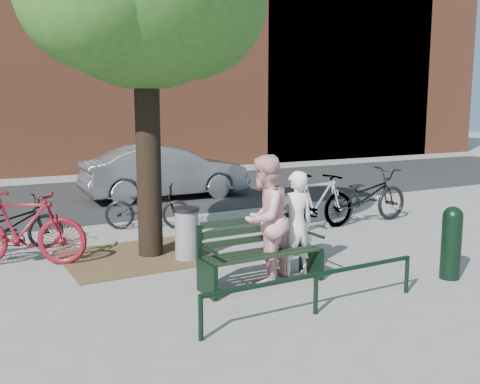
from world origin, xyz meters
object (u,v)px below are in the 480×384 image
litter_bin (187,233)px  bollard (451,240)px  person_left (296,224)px  park_bench (259,250)px  person_right (265,219)px  parked_car (165,172)px  bicycle_c (148,207)px

litter_bin → bollard: bearing=-43.9°
litter_bin → person_left: bearing=-56.0°
park_bench → person_right: size_ratio=0.97×
park_bench → person_right: 0.44m
park_bench → litter_bin: park_bench is taller
person_left → litter_bin: 1.88m
parked_car → bollard: bearing=-171.2°
bollard → parked_car: parked_car is taller
litter_bin → parked_car: bearing=71.5°
park_bench → person_left: bearing=6.1°
park_bench → bicycle_c: size_ratio=1.00×
bicycle_c → park_bench: bearing=-150.9°
bollard → bicycle_c: size_ratio=0.60×
bollard → person_right: bearing=152.6°
person_left → person_right: size_ratio=0.86×
person_left → bollard: person_left is taller
person_right → bicycle_c: person_right is taller
person_left → bicycle_c: 4.05m
person_left → litter_bin: (-1.04, 1.54, -0.34)m
park_bench → bollard: 2.75m
park_bench → person_right: (0.13, 0.07, 0.41)m
park_bench → parked_car: size_ratio=0.39×
bollard → litter_bin: bearing=136.1°
bicycle_c → parked_car: parked_car is taller
person_right → parked_car: bearing=-129.9°
park_bench → person_right: person_right is taller
person_right → litter_bin: bearing=-100.6°
litter_bin → parked_car: size_ratio=0.19×
park_bench → person_left: person_left is taller
litter_bin → parked_car: parked_car is taller
person_left → bicycle_c: (-0.81, 3.96, -0.31)m
bicycle_c → person_right: bearing=-148.9°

